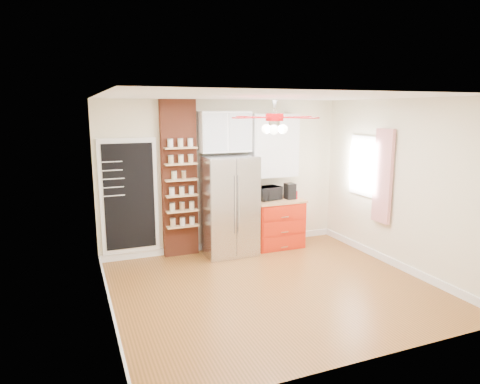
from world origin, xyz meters
name	(u,v)px	position (x,y,z in m)	size (l,w,h in m)	color
floor	(272,288)	(0.00, 0.00, 0.00)	(4.50, 4.50, 0.00)	brown
ceiling	(275,97)	(0.00, 0.00, 2.70)	(4.50, 4.50, 0.00)	white
wall_back	(224,176)	(0.00, 2.00, 1.35)	(4.50, 0.02, 2.70)	beige
wall_front	(366,235)	(0.00, -2.00, 1.35)	(4.50, 0.02, 2.70)	beige
wall_left	(104,210)	(-2.25, 0.00, 1.35)	(0.02, 4.00, 2.70)	beige
wall_right	(401,185)	(2.25, 0.00, 1.35)	(0.02, 4.00, 2.70)	beige
chalkboard	(129,197)	(-1.70, 1.96, 1.10)	(0.95, 0.05, 1.95)	white
brick_pillar	(179,179)	(-0.85, 1.92, 1.35)	(0.60, 0.16, 2.70)	brown
fridge	(229,206)	(-0.05, 1.63, 0.88)	(0.90, 0.70, 1.75)	silver
upper_glass_cabinet	(225,132)	(-0.05, 1.82, 2.15)	(0.90, 0.35, 0.70)	white
red_cabinet	(277,223)	(0.92, 1.68, 0.45)	(0.94, 0.64, 0.90)	red
upper_shelf_unit	(274,146)	(0.92, 1.85, 1.88)	(0.90, 0.30, 1.15)	white
window	(364,166)	(2.23, 0.90, 1.55)	(0.04, 0.75, 1.05)	white
curtain	(383,176)	(2.18, 0.35, 1.45)	(0.06, 0.40, 1.55)	red
ceiling_fan	(275,118)	(0.00, 0.00, 2.42)	(1.40, 1.40, 0.44)	silver
toaster_oven	(268,193)	(0.75, 1.71, 1.02)	(0.45, 0.30, 0.25)	black
coffee_maker	(290,191)	(1.15, 1.63, 1.05)	(0.17, 0.20, 0.29)	black
canister_left	(295,195)	(1.25, 1.59, 0.98)	(0.09, 0.09, 0.16)	#BA0A12
canister_right	(294,193)	(1.29, 1.71, 0.98)	(0.11, 0.11, 0.15)	#AF2509
pantry_jar_oats	(174,175)	(-0.97, 1.81, 1.44)	(0.09, 0.09, 0.13)	#C0BC93
pantry_jar_beans	(184,175)	(-0.80, 1.81, 1.43)	(0.08, 0.08, 0.12)	#94724B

